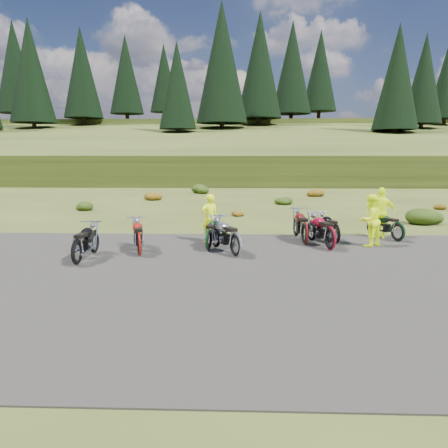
{
  "coord_description": "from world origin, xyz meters",
  "views": [
    {
      "loc": [
        -0.26,
        -13.01,
        3.2
      ],
      "look_at": [
        -0.73,
        0.64,
        0.98
      ],
      "focal_mm": 35.0,
      "sensor_mm": 36.0,
      "label": 1
    }
  ],
  "objects_px": {
    "motorcycle_0": "(78,266)",
    "motorcycle_7": "(397,242)",
    "person_middle": "(210,219)",
    "motorcycle_3": "(236,258)"
  },
  "relations": [
    {
      "from": "motorcycle_3",
      "to": "motorcycle_7",
      "type": "height_order",
      "value": "motorcycle_3"
    },
    {
      "from": "motorcycle_7",
      "to": "person_middle",
      "type": "relative_size",
      "value": 1.16
    },
    {
      "from": "motorcycle_3",
      "to": "person_middle",
      "type": "height_order",
      "value": "person_middle"
    },
    {
      "from": "motorcycle_3",
      "to": "person_middle",
      "type": "xyz_separation_m",
      "value": [
        -0.96,
        2.27,
        0.87
      ]
    },
    {
      "from": "motorcycle_3",
      "to": "person_middle",
      "type": "distance_m",
      "value": 2.61
    },
    {
      "from": "motorcycle_3",
      "to": "motorcycle_7",
      "type": "distance_m",
      "value": 6.42
    },
    {
      "from": "motorcycle_0",
      "to": "motorcycle_7",
      "type": "distance_m",
      "value": 11.06
    },
    {
      "from": "motorcycle_0",
      "to": "person_middle",
      "type": "relative_size",
      "value": 1.23
    },
    {
      "from": "motorcycle_7",
      "to": "person_middle",
      "type": "xyz_separation_m",
      "value": [
        -6.83,
        -0.33,
        0.87
      ]
    },
    {
      "from": "motorcycle_7",
      "to": "motorcycle_0",
      "type": "bearing_deg",
      "value": 86.21
    }
  ]
}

